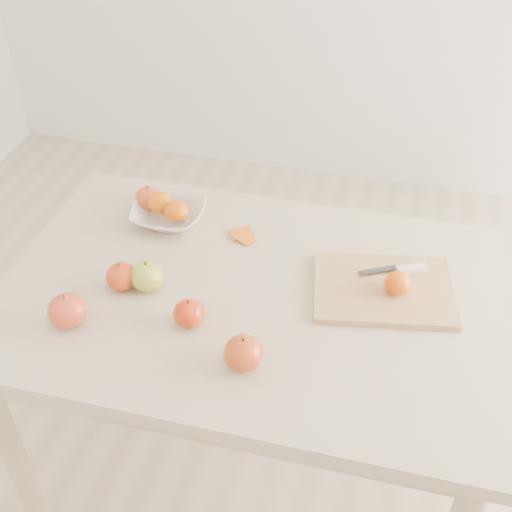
# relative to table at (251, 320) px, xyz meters

# --- Properties ---
(ground) EXTENTS (3.50, 3.50, 0.00)m
(ground) POSITION_rel_table_xyz_m (0.00, 0.00, -0.65)
(ground) COLOR #C6B293
(ground) RESTS_ON ground
(table) EXTENTS (1.20, 0.80, 0.75)m
(table) POSITION_rel_table_xyz_m (0.00, 0.00, 0.00)
(table) COLOR #C5B295
(table) RESTS_ON ground
(cutting_board) EXTENTS (0.36, 0.29, 0.02)m
(cutting_board) POSITION_rel_table_xyz_m (0.31, 0.07, 0.11)
(cutting_board) COLOR tan
(cutting_board) RESTS_ON table
(board_tangerine) EXTENTS (0.06, 0.06, 0.05)m
(board_tangerine) POSITION_rel_table_xyz_m (0.34, 0.06, 0.14)
(board_tangerine) COLOR orange
(board_tangerine) RESTS_ON cutting_board
(fruit_bowl) EXTENTS (0.20, 0.20, 0.05)m
(fruit_bowl) POSITION_rel_table_xyz_m (-0.29, 0.22, 0.12)
(fruit_bowl) COLOR silver
(fruit_bowl) RESTS_ON table
(bowl_tangerine_near) EXTENTS (0.07, 0.07, 0.06)m
(bowl_tangerine_near) POSITION_rel_table_xyz_m (-0.31, 0.23, 0.15)
(bowl_tangerine_near) COLOR #CF5E07
(bowl_tangerine_near) RESTS_ON fruit_bowl
(bowl_tangerine_far) EXTENTS (0.07, 0.07, 0.06)m
(bowl_tangerine_far) POSITION_rel_table_xyz_m (-0.26, 0.21, 0.15)
(bowl_tangerine_far) COLOR #CD5E07
(bowl_tangerine_far) RESTS_ON fruit_bowl
(orange_peel_a) EXTENTS (0.07, 0.07, 0.01)m
(orange_peel_a) POSITION_rel_table_xyz_m (-0.08, 0.21, 0.10)
(orange_peel_a) COLOR #C54F0D
(orange_peel_a) RESTS_ON table
(orange_peel_b) EXTENTS (0.06, 0.05, 0.01)m
(orange_peel_b) POSITION_rel_table_xyz_m (-0.06, 0.18, 0.10)
(orange_peel_b) COLOR #C95C0E
(orange_peel_b) RESTS_ON table
(paring_knife) EXTENTS (0.16, 0.08, 0.01)m
(paring_knife) POSITION_rel_table_xyz_m (0.35, 0.14, 0.12)
(paring_knife) COLOR white
(paring_knife) RESTS_ON cutting_board
(apple_green) EXTENTS (0.08, 0.08, 0.07)m
(apple_green) POSITION_rel_table_xyz_m (-0.24, -0.05, 0.14)
(apple_green) COLOR olive
(apple_green) RESTS_ON table
(apple_red_c) EXTENTS (0.07, 0.07, 0.06)m
(apple_red_c) POSITION_rel_table_xyz_m (-0.11, -0.14, 0.13)
(apple_red_c) COLOR #900C07
(apple_red_c) RESTS_ON table
(apple_red_e) EXTENTS (0.08, 0.08, 0.08)m
(apple_red_e) POSITION_rel_table_xyz_m (0.04, -0.23, 0.14)
(apple_red_e) COLOR maroon
(apple_red_e) RESTS_ON table
(apple_red_a) EXTENTS (0.08, 0.08, 0.07)m
(apple_red_a) POSITION_rel_table_xyz_m (-0.36, 0.26, 0.13)
(apple_red_a) COLOR #A42A18
(apple_red_a) RESTS_ON table
(apple_red_d) EXTENTS (0.09, 0.09, 0.08)m
(apple_red_d) POSITION_rel_table_xyz_m (-0.37, -0.20, 0.14)
(apple_red_d) COLOR maroon
(apple_red_d) RESTS_ON table
(apple_red_b) EXTENTS (0.08, 0.08, 0.07)m
(apple_red_b) POSITION_rel_table_xyz_m (-0.30, -0.06, 0.13)
(apple_red_b) COLOR maroon
(apple_red_b) RESTS_ON table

